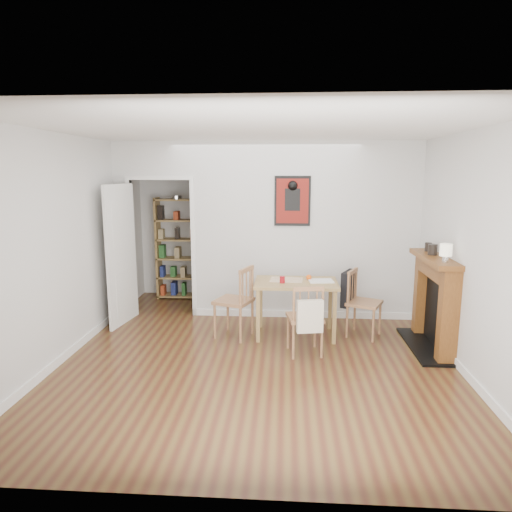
# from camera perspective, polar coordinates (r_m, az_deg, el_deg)

# --- Properties ---
(ground) EXTENTS (5.20, 5.20, 0.00)m
(ground) POSITION_cam_1_polar(r_m,az_deg,el_deg) (5.73, 0.39, -11.70)
(ground) COLOR #533B1B
(ground) RESTS_ON ground
(room_shell) EXTENTS (5.20, 5.20, 5.20)m
(room_shell) POSITION_cam_1_polar(r_m,az_deg,el_deg) (6.70, 1.95, 3.04)
(room_shell) COLOR beige
(room_shell) RESTS_ON ground
(dining_table) EXTENTS (1.09, 0.69, 0.74)m
(dining_table) POSITION_cam_1_polar(r_m,az_deg,el_deg) (6.06, 5.02, -4.02)
(dining_table) COLOR olive
(dining_table) RESTS_ON ground
(chair_left) EXTENTS (0.62, 0.62, 0.96)m
(chair_left) POSITION_cam_1_polar(r_m,az_deg,el_deg) (6.04, -2.80, -5.72)
(chair_left) COLOR #A26F4B
(chair_left) RESTS_ON ground
(chair_right) EXTENTS (0.63, 0.59, 0.90)m
(chair_right) POSITION_cam_1_polar(r_m,az_deg,el_deg) (6.22, 13.21, -5.66)
(chair_right) COLOR #A26F4B
(chair_right) RESTS_ON ground
(chair_front) EXTENTS (0.51, 0.56, 0.88)m
(chair_front) POSITION_cam_1_polar(r_m,az_deg,el_deg) (5.52, 6.15, -7.74)
(chair_front) COLOR #A26F4B
(chair_front) RESTS_ON ground
(bookshelf) EXTENTS (0.73, 0.29, 1.74)m
(bookshelf) POSITION_cam_1_polar(r_m,az_deg,el_deg) (7.96, -9.71, 0.86)
(bookshelf) COLOR olive
(bookshelf) RESTS_ON ground
(fireplace) EXTENTS (0.45, 1.25, 1.16)m
(fireplace) POSITION_cam_1_polar(r_m,az_deg,el_deg) (6.05, 21.51, -5.10)
(fireplace) COLOR brown
(fireplace) RESTS_ON ground
(red_glass) EXTENTS (0.07, 0.07, 0.09)m
(red_glass) POSITION_cam_1_polar(r_m,az_deg,el_deg) (5.94, 3.31, -2.96)
(red_glass) COLOR maroon
(red_glass) RESTS_ON dining_table
(orange_fruit) EXTENTS (0.07, 0.07, 0.07)m
(orange_fruit) POSITION_cam_1_polar(r_m,az_deg,el_deg) (6.14, 6.62, -2.66)
(orange_fruit) COLOR #F0550C
(orange_fruit) RESTS_ON dining_table
(placemat) EXTENTS (0.45, 0.35, 0.00)m
(placemat) POSITION_cam_1_polar(r_m,az_deg,el_deg) (6.12, 3.82, -2.99)
(placemat) COLOR beige
(placemat) RESTS_ON dining_table
(notebook) EXTENTS (0.34, 0.27, 0.02)m
(notebook) POSITION_cam_1_polar(r_m,az_deg,el_deg) (6.08, 8.12, -3.10)
(notebook) COLOR silver
(notebook) RESTS_ON dining_table
(mantel_lamp) EXTENTS (0.14, 0.14, 0.21)m
(mantel_lamp) POSITION_cam_1_polar(r_m,az_deg,el_deg) (5.51, 22.65, 0.57)
(mantel_lamp) COLOR silver
(mantel_lamp) RESTS_ON fireplace
(ceramic_jar_a) EXTENTS (0.11, 0.11, 0.13)m
(ceramic_jar_a) POSITION_cam_1_polar(r_m,az_deg,el_deg) (5.99, 21.21, 0.75)
(ceramic_jar_a) COLOR black
(ceramic_jar_a) RESTS_ON fireplace
(ceramic_jar_b) EXTENTS (0.09, 0.09, 0.11)m
(ceramic_jar_b) POSITION_cam_1_polar(r_m,az_deg,el_deg) (6.26, 20.73, 1.07)
(ceramic_jar_b) COLOR black
(ceramic_jar_b) RESTS_ON fireplace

